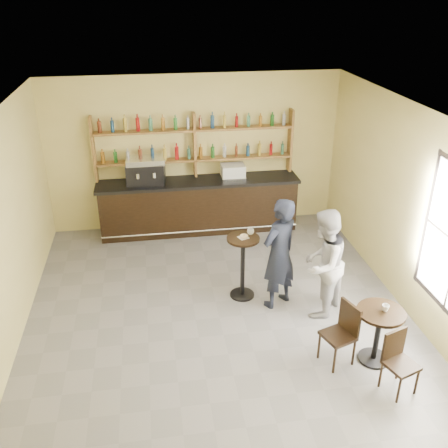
{
  "coord_description": "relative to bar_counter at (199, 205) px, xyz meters",
  "views": [
    {
      "loc": [
        -0.92,
        -6.38,
        4.81
      ],
      "look_at": [
        0.2,
        0.8,
        1.25
      ],
      "focal_mm": 40.0,
      "sensor_mm": 36.0,
      "label": 1
    }
  ],
  "objects": [
    {
      "name": "floor",
      "position": [
        -0.03,
        -3.15,
        -0.56
      ],
      "size": [
        7.0,
        7.0,
        0.0
      ],
      "primitive_type": "plane",
      "color": "slate",
      "rests_on": "ground"
    },
    {
      "name": "ceiling",
      "position": [
        -0.03,
        -3.15,
        2.64
      ],
      "size": [
        7.0,
        7.0,
        0.0
      ],
      "primitive_type": "plane",
      "rotation": [
        3.14,
        0.0,
        0.0
      ],
      "color": "white",
      "rests_on": "wall_back"
    },
    {
      "name": "wall_back",
      "position": [
        -0.03,
        0.35,
        1.04
      ],
      "size": [
        7.0,
        0.0,
        7.0
      ],
      "primitive_type": "plane",
      "rotation": [
        1.57,
        0.0,
        0.0
      ],
      "color": "#DDCE7E",
      "rests_on": "floor"
    },
    {
      "name": "wall_front",
      "position": [
        -0.03,
        -6.65,
        1.04
      ],
      "size": [
        7.0,
        0.0,
        7.0
      ],
      "primitive_type": "plane",
      "rotation": [
        -1.57,
        0.0,
        0.0
      ],
      "color": "#DDCE7E",
      "rests_on": "floor"
    },
    {
      "name": "wall_left",
      "position": [
        -3.03,
        -3.15,
        1.04
      ],
      "size": [
        0.0,
        7.0,
        7.0
      ],
      "primitive_type": "plane",
      "rotation": [
        1.57,
        0.0,
        1.57
      ],
      "color": "#DDCE7E",
      "rests_on": "floor"
    },
    {
      "name": "wall_right",
      "position": [
        2.97,
        -3.15,
        1.04
      ],
      "size": [
        0.0,
        7.0,
        7.0
      ],
      "primitive_type": "plane",
      "rotation": [
        1.57,
        0.0,
        -1.57
      ],
      "color": "#DDCE7E",
      "rests_on": "floor"
    },
    {
      "name": "shelf_unit",
      "position": [
        -0.03,
        0.22,
        1.25
      ],
      "size": [
        4.0,
        0.26,
        1.4
      ],
      "primitive_type": null,
      "color": "brown",
      "rests_on": "wall_back"
    },
    {
      "name": "liquor_bottles",
      "position": [
        -0.03,
        0.22,
        1.42
      ],
      "size": [
        3.68,
        0.1,
        1.0
      ],
      "primitive_type": null,
      "color": "#8C5919",
      "rests_on": "shelf_unit"
    },
    {
      "name": "bar_counter",
      "position": [
        0.0,
        0.0,
        0.0
      ],
      "size": [
        4.15,
        0.81,
        1.12
      ],
      "primitive_type": null,
      "color": "black",
      "rests_on": "floor"
    },
    {
      "name": "espresso_machine",
      "position": [
        -1.05,
        0.0,
        0.83
      ],
      "size": [
        0.8,
        0.56,
        0.53
      ],
      "primitive_type": null,
      "rotation": [
        0.0,
        0.0,
        -0.11
      ],
      "color": "black",
      "rests_on": "bar_counter"
    },
    {
      "name": "pastry_case",
      "position": [
        0.72,
        0.0,
        0.71
      ],
      "size": [
        0.54,
        0.46,
        0.3
      ],
      "primitive_type": null,
      "rotation": [
        0.0,
        0.0,
        -0.14
      ],
      "color": "silver",
      "rests_on": "bar_counter"
    },
    {
      "name": "pedestal_table",
      "position": [
        0.44,
        -2.59,
        -0.01
      ],
      "size": [
        0.65,
        0.65,
        1.1
      ],
      "primitive_type": null,
      "rotation": [
        0.0,
        0.0,
        0.25
      ],
      "color": "black",
      "rests_on": "floor"
    },
    {
      "name": "napkin",
      "position": [
        0.44,
        -2.59,
        0.54
      ],
      "size": [
        0.19,
        0.19,
        0.0
      ],
      "primitive_type": "cube",
      "rotation": [
        0.0,
        0.0,
        0.39
      ],
      "color": "white",
      "rests_on": "pedestal_table"
    },
    {
      "name": "donut",
      "position": [
        0.45,
        -2.6,
        0.57
      ],
      "size": [
        0.14,
        0.14,
        0.05
      ],
      "primitive_type": "torus",
      "rotation": [
        0.0,
        0.0,
        -0.03
      ],
      "color": "gold",
      "rests_on": "napkin"
    },
    {
      "name": "cup_pedestal",
      "position": [
        0.58,
        -2.49,
        0.59
      ],
      "size": [
        0.13,
        0.13,
        0.09
      ],
      "primitive_type": "imported",
      "rotation": [
        0.0,
        0.0,
        -0.15
      ],
      "color": "white",
      "rests_on": "pedestal_table"
    },
    {
      "name": "man_main",
      "position": [
        0.96,
        -2.9,
        0.37
      ],
      "size": [
        0.82,
        0.74,
        1.87
      ],
      "primitive_type": "imported",
      "rotation": [
        0.0,
        0.0,
        3.7
      ],
      "color": "black",
      "rests_on": "floor"
    },
    {
      "name": "cafe_table",
      "position": [
        1.97,
        -4.44,
        -0.15
      ],
      "size": [
        0.75,
        0.75,
        0.83
      ],
      "primitive_type": null,
      "rotation": [
        0.0,
        0.0,
        -0.17
      ],
      "color": "black",
      "rests_on": "floor"
    },
    {
      "name": "cup_cafe",
      "position": [
        2.02,
        -4.44,
        0.31
      ],
      "size": [
        0.12,
        0.12,
        0.09
      ],
      "primitive_type": "imported",
      "rotation": [
        0.0,
        0.0,
        0.29
      ],
      "color": "white",
      "rests_on": "cafe_table"
    },
    {
      "name": "chair_west",
      "position": [
        1.42,
        -4.39,
        -0.11
      ],
      "size": [
        0.5,
        0.5,
        0.91
      ],
      "primitive_type": null,
      "rotation": [
        0.0,
        0.0,
        -1.24
      ],
      "color": "black",
      "rests_on": "floor"
    },
    {
      "name": "chair_south",
      "position": [
        2.02,
        -5.04,
        -0.13
      ],
      "size": [
        0.47,
        0.47,
        0.85
      ],
      "primitive_type": null,
      "rotation": [
        0.0,
        0.0,
        0.34
      ],
      "color": "black",
      "rests_on": "floor"
    },
    {
      "name": "patron_second",
      "position": [
        1.57,
        -3.23,
        0.33
      ],
      "size": [
        1.08,
        1.09,
        1.78
      ],
      "primitive_type": "imported",
      "rotation": [
        0.0,
        0.0,
        -2.33
      ],
      "color": "#ABAAB0",
      "rests_on": "floor"
    }
  ]
}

